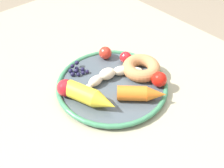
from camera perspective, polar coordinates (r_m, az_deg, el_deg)
name	(u,v)px	position (r m, az deg, el deg)	size (l,w,h in m)	color
dining_table	(114,99)	(0.79, 0.53, -3.11)	(1.05, 0.72, 0.71)	#A09B81
plate	(112,85)	(0.67, 0.00, -0.18)	(0.28, 0.28, 0.02)	#434F58
banana	(109,76)	(0.68, -0.72, 1.66)	(0.07, 0.18, 0.03)	beige
carrot_orange	(142,93)	(0.63, 6.39, -2.02)	(0.11, 0.11, 0.04)	orange
carrot_yellow	(91,97)	(0.61, -4.50, -2.77)	(0.13, 0.08, 0.04)	yellow
donut	(141,68)	(0.70, 6.23, 3.45)	(0.10, 0.10, 0.03)	#BD7E4E
blueberry_pile	(77,70)	(0.71, -7.46, 2.99)	(0.05, 0.05, 0.02)	#191638
tomato_near	(105,53)	(0.74, -1.44, 6.64)	(0.04, 0.04, 0.04)	red
tomato_mid	(66,88)	(0.64, -9.83, -0.82)	(0.04, 0.04, 0.04)	red
tomato_far	(126,57)	(0.73, 2.91, 5.68)	(0.03, 0.03, 0.03)	red
tomato_extra	(159,79)	(0.67, 9.99, 0.99)	(0.04, 0.04, 0.04)	red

